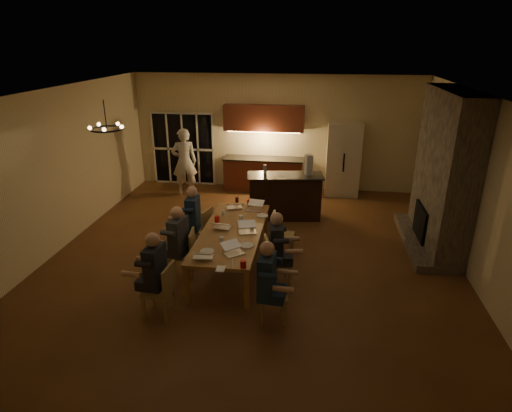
% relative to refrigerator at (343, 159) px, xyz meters
% --- Properties ---
extents(floor, '(9.00, 9.00, 0.00)m').
position_rel_refrigerator_xyz_m(floor, '(-1.90, -4.15, -1.00)').
color(floor, brown).
rests_on(floor, ground).
extents(back_wall, '(8.00, 0.04, 3.20)m').
position_rel_refrigerator_xyz_m(back_wall, '(-1.90, 0.37, 0.60)').
color(back_wall, beige).
rests_on(back_wall, ground).
extents(left_wall, '(0.04, 9.00, 3.20)m').
position_rel_refrigerator_xyz_m(left_wall, '(-5.92, -4.15, 0.60)').
color(left_wall, beige).
rests_on(left_wall, ground).
extents(right_wall, '(0.04, 9.00, 3.20)m').
position_rel_refrigerator_xyz_m(right_wall, '(2.12, -4.15, 0.60)').
color(right_wall, beige).
rests_on(right_wall, ground).
extents(ceiling, '(8.00, 9.00, 0.04)m').
position_rel_refrigerator_xyz_m(ceiling, '(-1.90, -4.15, 2.22)').
color(ceiling, white).
rests_on(ceiling, back_wall).
extents(french_doors, '(1.86, 0.08, 2.10)m').
position_rel_refrigerator_xyz_m(french_doors, '(-4.60, 0.32, 0.05)').
color(french_doors, black).
rests_on(french_doors, ground).
extents(fireplace, '(0.58, 2.50, 3.20)m').
position_rel_refrigerator_xyz_m(fireplace, '(1.80, -2.95, 0.60)').
color(fireplace, '#6B6054').
rests_on(fireplace, ground).
extents(kitchenette, '(2.24, 0.68, 2.40)m').
position_rel_refrigerator_xyz_m(kitchenette, '(-2.20, 0.05, 0.20)').
color(kitchenette, maroon).
rests_on(kitchenette, ground).
extents(refrigerator, '(0.90, 0.68, 2.00)m').
position_rel_refrigerator_xyz_m(refrigerator, '(0.00, 0.00, 0.00)').
color(refrigerator, beige).
rests_on(refrigerator, ground).
extents(dining_table, '(1.10, 2.78, 0.75)m').
position_rel_refrigerator_xyz_m(dining_table, '(-2.23, -4.45, -0.62)').
color(dining_table, '#B27D47').
rests_on(dining_table, ground).
extents(bar_island, '(1.86, 0.92, 1.08)m').
position_rel_refrigerator_xyz_m(bar_island, '(-1.44, -1.91, -0.46)').
color(bar_island, black).
rests_on(bar_island, ground).
extents(chair_left_near, '(0.47, 0.47, 0.89)m').
position_rel_refrigerator_xyz_m(chair_left_near, '(-3.08, -6.12, -0.55)').
color(chair_left_near, '#A68A53').
rests_on(chair_left_near, ground).
extents(chair_left_mid, '(0.49, 0.49, 0.89)m').
position_rel_refrigerator_xyz_m(chair_left_mid, '(-3.08, -4.91, -0.55)').
color(chair_left_mid, '#A68A53').
rests_on(chair_left_mid, ground).
extents(chair_left_far, '(0.54, 0.54, 0.89)m').
position_rel_refrigerator_xyz_m(chair_left_far, '(-3.05, -3.78, -0.55)').
color(chair_left_far, '#A68A53').
rests_on(chair_left_far, ground).
extents(chair_right_near, '(0.52, 0.52, 0.89)m').
position_rel_refrigerator_xyz_m(chair_right_near, '(-1.31, -5.98, -0.55)').
color(chair_right_near, '#A68A53').
rests_on(chair_right_near, ground).
extents(chair_right_mid, '(0.54, 0.54, 0.89)m').
position_rel_refrigerator_xyz_m(chair_right_mid, '(-1.33, -4.92, -0.55)').
color(chair_right_mid, '#A68A53').
rests_on(chair_right_mid, ground).
extents(chair_right_far, '(0.47, 0.47, 0.89)m').
position_rel_refrigerator_xyz_m(chair_right_far, '(-1.33, -3.87, -0.55)').
color(chair_right_far, '#A68A53').
rests_on(chair_right_far, ground).
extents(person_left_near, '(0.65, 0.65, 1.38)m').
position_rel_refrigerator_xyz_m(person_left_near, '(-3.13, -6.04, -0.31)').
color(person_left_near, '#23262E').
rests_on(person_left_near, ground).
extents(person_right_near, '(0.64, 0.64, 1.38)m').
position_rel_refrigerator_xyz_m(person_right_near, '(-1.39, -6.09, -0.31)').
color(person_right_near, '#1C3147').
rests_on(person_right_near, ground).
extents(person_left_mid, '(0.70, 0.70, 1.38)m').
position_rel_refrigerator_xyz_m(person_left_mid, '(-3.10, -4.95, -0.31)').
color(person_left_mid, '#3A3E45').
rests_on(person_left_mid, ground).
extents(person_right_mid, '(0.69, 0.69, 1.38)m').
position_rel_refrigerator_xyz_m(person_right_mid, '(-1.36, -4.98, -0.31)').
color(person_right_mid, '#23262E').
rests_on(person_right_mid, ground).
extents(person_left_far, '(0.62, 0.62, 1.38)m').
position_rel_refrigerator_xyz_m(person_left_far, '(-3.14, -3.86, -0.31)').
color(person_left_far, '#1C3147').
rests_on(person_left_far, ground).
extents(standing_person, '(0.79, 0.66, 1.86)m').
position_rel_refrigerator_xyz_m(standing_person, '(-4.30, -0.61, -0.07)').
color(standing_person, silver).
rests_on(standing_person, ground).
extents(chandelier, '(0.53, 0.53, 0.03)m').
position_rel_refrigerator_xyz_m(chandelier, '(-4.05, -5.21, 1.75)').
color(chandelier, black).
rests_on(chandelier, ceiling).
extents(laptop_a, '(0.35, 0.31, 0.23)m').
position_rel_refrigerator_xyz_m(laptop_a, '(-2.50, -5.52, -0.14)').
color(laptop_a, silver).
rests_on(laptop_a, dining_table).
extents(laptop_b, '(0.43, 0.42, 0.23)m').
position_rel_refrigerator_xyz_m(laptop_b, '(-2.02, -5.34, -0.14)').
color(laptop_b, silver).
rests_on(laptop_b, dining_table).
extents(laptop_c, '(0.34, 0.31, 0.23)m').
position_rel_refrigerator_xyz_m(laptop_c, '(-2.44, -4.34, -0.14)').
color(laptop_c, silver).
rests_on(laptop_c, dining_table).
extents(laptop_d, '(0.38, 0.35, 0.23)m').
position_rel_refrigerator_xyz_m(laptop_d, '(-1.93, -4.48, -0.14)').
color(laptop_d, silver).
rests_on(laptop_d, dining_table).
extents(laptop_e, '(0.40, 0.37, 0.23)m').
position_rel_refrigerator_xyz_m(laptop_e, '(-2.41, -3.31, -0.14)').
color(laptop_e, silver).
rests_on(laptop_e, dining_table).
extents(laptop_f, '(0.36, 0.33, 0.23)m').
position_rel_refrigerator_xyz_m(laptop_f, '(-1.96, -3.38, -0.14)').
color(laptop_f, silver).
rests_on(laptop_f, dining_table).
extents(mug_front, '(0.08, 0.08, 0.10)m').
position_rel_refrigerator_xyz_m(mug_front, '(-2.32, -4.95, -0.20)').
color(mug_front, white).
rests_on(mug_front, dining_table).
extents(mug_mid, '(0.09, 0.09, 0.10)m').
position_rel_refrigerator_xyz_m(mug_mid, '(-2.15, -3.94, -0.20)').
color(mug_mid, white).
rests_on(mug_mid, dining_table).
extents(mug_back, '(0.08, 0.08, 0.10)m').
position_rel_refrigerator_xyz_m(mug_back, '(-2.55, -3.73, -0.20)').
color(mug_back, white).
rests_on(mug_back, dining_table).
extents(redcup_near, '(0.10, 0.10, 0.12)m').
position_rel_refrigerator_xyz_m(redcup_near, '(-1.79, -5.77, -0.19)').
color(redcup_near, red).
rests_on(redcup_near, dining_table).
extents(redcup_mid, '(0.09, 0.09, 0.12)m').
position_rel_refrigerator_xyz_m(redcup_mid, '(-2.60, -4.09, -0.19)').
color(redcup_mid, red).
rests_on(redcup_mid, dining_table).
extents(redcup_far, '(0.10, 0.10, 0.12)m').
position_rel_refrigerator_xyz_m(redcup_far, '(-2.11, -3.09, -0.19)').
color(redcup_far, red).
rests_on(redcup_far, dining_table).
extents(can_silver, '(0.07, 0.07, 0.12)m').
position_rel_refrigerator_xyz_m(can_silver, '(-2.20, -5.18, -0.19)').
color(can_silver, '#B2B2B7').
rests_on(can_silver, dining_table).
extents(can_cola, '(0.07, 0.07, 0.12)m').
position_rel_refrigerator_xyz_m(can_cola, '(-2.41, -2.98, -0.19)').
color(can_cola, '#3F0F0C').
rests_on(can_cola, dining_table).
extents(can_right, '(0.07, 0.07, 0.12)m').
position_rel_refrigerator_xyz_m(can_right, '(-1.88, -4.22, -0.19)').
color(can_right, '#B2B2B7').
rests_on(can_right, dining_table).
extents(plate_near, '(0.24, 0.24, 0.02)m').
position_rel_refrigerator_xyz_m(plate_near, '(-1.86, -5.03, -0.24)').
color(plate_near, white).
rests_on(plate_near, dining_table).
extents(plate_left, '(0.24, 0.24, 0.02)m').
position_rel_refrigerator_xyz_m(plate_left, '(-2.48, -5.34, -0.24)').
color(plate_left, white).
rests_on(plate_left, dining_table).
extents(plate_far, '(0.23, 0.23, 0.02)m').
position_rel_refrigerator_xyz_m(plate_far, '(-1.76, -3.68, -0.24)').
color(plate_far, white).
rests_on(plate_far, dining_table).
extents(notepad, '(0.14, 0.19, 0.01)m').
position_rel_refrigerator_xyz_m(notepad, '(-2.13, -5.87, -0.24)').
color(notepad, white).
rests_on(notepad, dining_table).
extents(bar_bottle, '(0.08, 0.08, 0.24)m').
position_rel_refrigerator_xyz_m(bar_bottle, '(-1.91, -1.95, 0.20)').
color(bar_bottle, '#99999E').
rests_on(bar_bottle, bar_island).
extents(bar_blender, '(0.20, 0.20, 0.48)m').
position_rel_refrigerator_xyz_m(bar_blender, '(-0.90, -1.80, 0.32)').
color(bar_blender, silver).
rests_on(bar_blender, bar_island).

